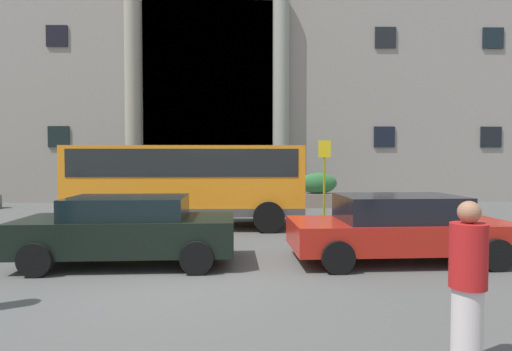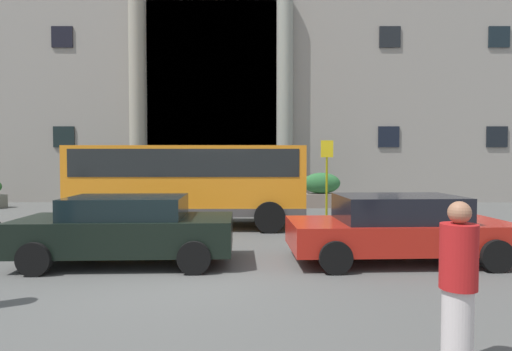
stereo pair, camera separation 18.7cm
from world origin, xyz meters
TOP-DOWN VIEW (x-y plane):
  - ground_plane at (0.00, 0.00)m, footprint 80.00×64.00m
  - office_building_facade at (-0.00, 17.47)m, footprint 32.79×9.64m
  - orange_minibus at (-0.63, 5.50)m, footprint 7.04×2.57m
  - bus_stop_sign at (3.96, 7.41)m, footprint 0.44×0.08m
  - hedge_planter_far_west at (-2.38, 10.36)m, footprint 2.00×0.87m
  - hedge_planter_east at (-5.38, 10.81)m, footprint 2.15×0.77m
  - hedge_planter_entrance_right at (4.30, 10.85)m, footprint 1.71×0.80m
  - hedge_planter_entrance_left at (1.12, 10.54)m, footprint 1.92×0.70m
  - white_taxi_kerbside at (4.37, 0.97)m, footprint 4.53×2.22m
  - parked_coupe_end at (-1.17, 0.79)m, footprint 4.30×2.08m
  - pedestrian_man_red_shirt at (3.44, -3.63)m, footprint 0.36×0.36m

SIDE VIEW (x-z plane):
  - ground_plane at x=0.00m, z-range -0.12..0.00m
  - hedge_planter_far_west at x=-2.38m, z-range -0.02..1.28m
  - white_taxi_kerbside at x=4.37m, z-range 0.02..1.39m
  - parked_coupe_end at x=-1.17m, z-range 0.03..1.39m
  - hedge_planter_entrance_left at x=1.12m, z-range -0.03..1.48m
  - hedge_planter_entrance_right at x=4.30m, z-range -0.03..1.49m
  - hedge_planter_east at x=-5.38m, z-range -0.03..1.59m
  - pedestrian_man_red_shirt at x=3.44m, z-range 0.01..1.71m
  - orange_minibus at x=-0.63m, z-range 0.26..2.78m
  - bus_stop_sign at x=3.96m, z-range 0.32..3.10m
  - office_building_facade at x=0.00m, z-range 0.00..14.49m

